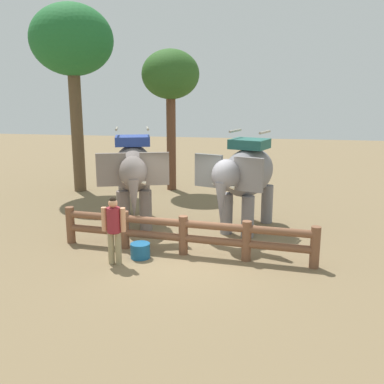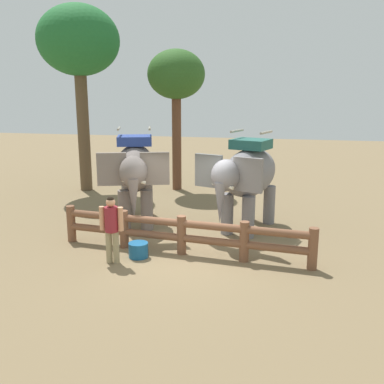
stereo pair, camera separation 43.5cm
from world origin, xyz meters
name	(u,v)px [view 2 (the right image)]	position (x,y,z in m)	size (l,w,h in m)	color
ground_plane	(180,257)	(0.00, 0.00, 0.00)	(60.00, 60.00, 0.00)	olive
log_fence	(182,232)	(0.00, 0.22, 0.60)	(6.91, 0.89, 1.05)	brown
elephant_near_left	(135,171)	(-2.07, 2.55, 1.75)	(2.51, 3.72, 3.11)	slate
elephant_center	(247,176)	(1.46, 2.62, 1.73)	(2.52, 3.67, 3.08)	gray
tourist_woman_in_black	(112,225)	(-1.55, -0.74, 1.00)	(0.61, 0.35, 1.72)	#9A8C65
tree_far_left	(176,78)	(-2.06, 7.84, 4.77)	(2.41, 2.41, 5.95)	brown
tree_back_center	(79,44)	(-5.92, 6.89, 6.11)	(3.35, 3.35, 7.69)	brown
feed_bucket	(138,250)	(-1.05, -0.24, 0.20)	(0.51, 0.51, 0.39)	#19598C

